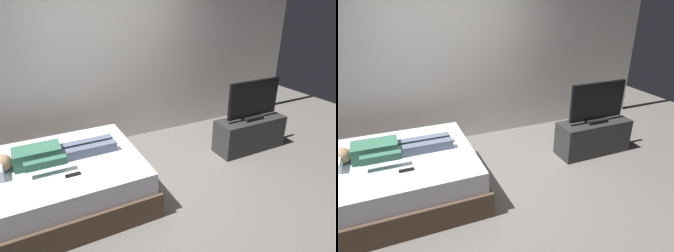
{
  "view_description": "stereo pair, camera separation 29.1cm",
  "coord_description": "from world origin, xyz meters",
  "views": [
    {
      "loc": [
        -1.14,
        -2.7,
        2.19
      ],
      "look_at": [
        0.41,
        0.29,
        0.69
      ],
      "focal_mm": 31.28,
      "sensor_mm": 36.0,
      "label": 1
    },
    {
      "loc": [
        -0.88,
        -2.82,
        2.19
      ],
      "look_at": [
        0.41,
        0.29,
        0.69
      ],
      "focal_mm": 31.28,
      "sensor_mm": 36.0,
      "label": 2
    }
  ],
  "objects": [
    {
      "name": "bed",
      "position": [
        -1.03,
        0.29,
        0.26
      ],
      "size": [
        1.98,
        1.52,
        0.54
      ],
      "color": "brown",
      "rests_on": "ground"
    },
    {
      "name": "ground_plane",
      "position": [
        0.0,
        0.0,
        0.0
      ],
      "size": [
        10.0,
        10.0,
        0.0
      ],
      "primitive_type": "plane",
      "color": "slate"
    },
    {
      "name": "person",
      "position": [
        -1.0,
        0.34,
        0.62
      ],
      "size": [
        1.26,
        0.46,
        0.18
      ],
      "color": "#387056",
      "rests_on": "bed"
    },
    {
      "name": "tv",
      "position": [
        1.84,
        0.34,
        0.78
      ],
      "size": [
        0.88,
        0.2,
        0.59
      ],
      "color": "black",
      "rests_on": "tv_stand"
    },
    {
      "name": "tv_stand",
      "position": [
        1.84,
        0.34,
        0.25
      ],
      "size": [
        1.1,
        0.4,
        0.5
      ],
      "primitive_type": "cube",
      "color": "#2D2D2D",
      "rests_on": "ground"
    },
    {
      "name": "remote",
      "position": [
        -0.85,
        -0.06,
        0.55
      ],
      "size": [
        0.15,
        0.04,
        0.02
      ],
      "primitive_type": "cube",
      "color": "black",
      "rests_on": "bed"
    },
    {
      "name": "back_wall",
      "position": [
        0.4,
        1.63,
        1.4
      ],
      "size": [
        6.4,
        0.1,
        2.8
      ],
      "primitive_type": "cube",
      "color": "silver",
      "rests_on": "ground"
    }
  ]
}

